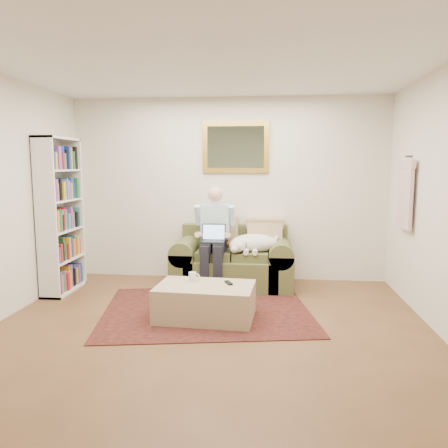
% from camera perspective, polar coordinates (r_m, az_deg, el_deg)
% --- Properties ---
extents(room_shell, '(4.51, 5.00, 2.61)m').
position_cam_1_polar(room_shell, '(4.17, -2.16, 2.89)').
color(room_shell, brown).
rests_on(room_shell, ground).
extents(rug, '(2.59, 2.21, 0.01)m').
position_cam_1_polar(rug, '(5.08, -2.26, -11.17)').
color(rug, black).
rests_on(rug, room_shell).
extents(sofa, '(1.62, 0.82, 0.97)m').
position_cam_1_polar(sofa, '(5.99, 1.17, -5.51)').
color(sofa, brown).
rests_on(sofa, room_shell).
extents(seated_man, '(0.53, 0.76, 1.36)m').
position_cam_1_polar(seated_man, '(5.79, -1.33, -1.92)').
color(seated_man, '#8CC2D8').
rests_on(seated_man, sofa).
extents(laptop, '(0.31, 0.25, 0.23)m').
position_cam_1_polar(laptop, '(5.73, -1.41, -1.70)').
color(laptop, black).
rests_on(laptop, seated_man).
extents(sleeping_dog, '(0.67, 0.42, 0.25)m').
position_cam_1_polar(sleeping_dog, '(5.83, 3.95, -2.50)').
color(sleeping_dog, white).
rests_on(sleeping_dog, sofa).
extents(ottoman, '(1.07, 0.72, 0.37)m').
position_cam_1_polar(ottoman, '(4.78, -2.45, -10.13)').
color(ottoman, tan).
rests_on(ottoman, room_shell).
extents(coffee_mug, '(0.08, 0.08, 0.10)m').
position_cam_1_polar(coffee_mug, '(4.87, -4.14, -6.88)').
color(coffee_mug, white).
rests_on(coffee_mug, ottoman).
extents(tv_remote, '(0.11, 0.16, 0.02)m').
position_cam_1_polar(tv_remote, '(4.77, 0.60, -7.69)').
color(tv_remote, black).
rests_on(tv_remote, ottoman).
extents(bookshelf, '(0.28, 0.80, 2.00)m').
position_cam_1_polar(bookshelf, '(6.03, -20.59, 1.03)').
color(bookshelf, white).
rests_on(bookshelf, room_shell).
extents(wall_mirror, '(0.94, 0.04, 0.72)m').
position_cam_1_polar(wall_mirror, '(6.25, 1.52, 10.00)').
color(wall_mirror, gold).
rests_on(wall_mirror, room_shell).
extents(hanging_shirt, '(0.06, 0.52, 0.90)m').
position_cam_1_polar(hanging_shirt, '(5.60, 22.60, 4.06)').
color(hanging_shirt, beige).
rests_on(hanging_shirt, room_shell).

